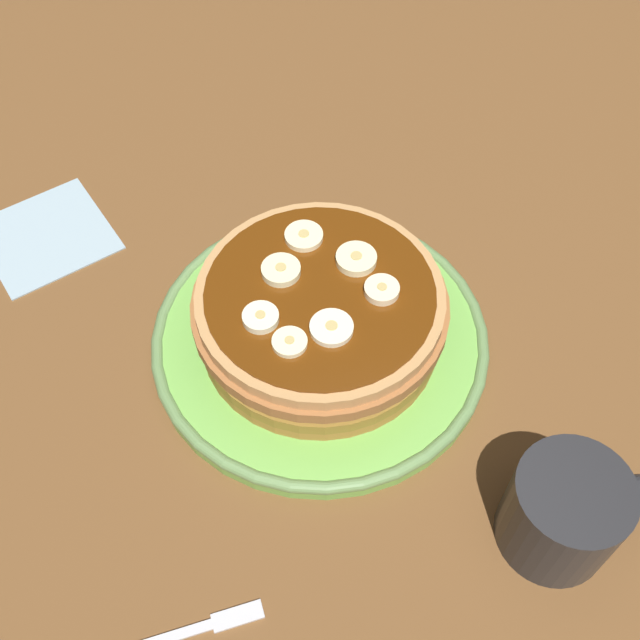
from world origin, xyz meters
The scene contains 13 objects.
ground_plane centered at (0.00, 0.00, -1.50)cm, with size 140.00×140.00×3.00cm, color brown.
plate centered at (0.00, 0.00, 0.95)cm, with size 27.99×27.99×1.77cm.
pancake_stack centered at (0.24, 0.16, 4.37)cm, with size 20.33×20.33×5.79cm.
banana_slice_0 centered at (-4.92, -1.58, 7.50)cm, with size 2.76×2.76×0.87cm.
banana_slice_1 centered at (0.38, -3.67, 7.44)cm, with size 3.28×3.28×0.74cm.
banana_slice_2 centered at (0.25, 5.66, 7.45)cm, with size 3.12×3.12×0.75cm.
banana_slice_3 centered at (3.47, 2.28, 7.53)cm, with size 3.25×3.25×0.92cm.
banana_slice_4 centered at (-2.53, 2.54, 7.51)cm, with size 3.10×3.10×0.89cm.
banana_slice_5 centered at (4.58, -1.15, 7.52)cm, with size 2.73×2.73×0.90cm.
banana_slice_6 centered at (-3.27, -4.19, 7.41)cm, with size 2.63×2.63×0.68cm.
coffee_mug centered at (12.65, -19.74, 3.95)cm, with size 11.04×7.97×7.66cm.
napkin centered at (-22.08, 17.83, 0.15)cm, with size 11.00×11.00×0.30cm, color #99B2BF.
fork centered at (-14.44, -20.58, 0.25)cm, with size 13.04×1.85×0.50cm.
Camera 1 is at (-8.45, -35.60, 54.15)cm, focal length 43.49 mm.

